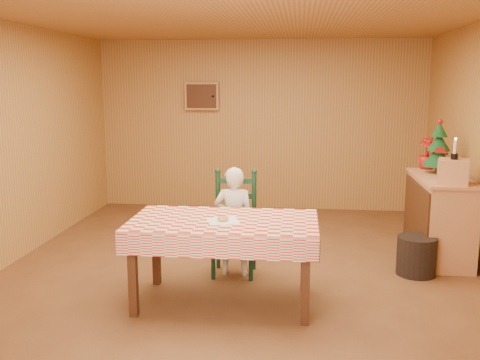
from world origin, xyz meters
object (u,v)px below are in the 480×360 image
seated_child (234,221)px  shelf_unit (439,217)px  ladder_chair (235,225)px  crate (453,171)px  storage_bin (417,256)px  dining_table (224,229)px  christmas_tree (438,149)px

seated_child → shelf_unit: bearing=-160.4°
ladder_chair → shelf_unit: (2.22, 0.73, -0.04)m
crate → seated_child: bearing=-170.0°
shelf_unit → crate: crate is taller
crate → storage_bin: bearing=-151.6°
dining_table → shelf_unit: 2.70m
dining_table → christmas_tree: 2.89m
storage_bin → dining_table: bearing=-153.6°
crate → christmas_tree: 0.67m
shelf_unit → christmas_tree: bearing=88.0°
ladder_chair → christmas_tree: size_ratio=1.74×
ladder_chair → crate: (2.23, 0.33, 0.55)m
dining_table → seated_child: seated_child is taller
crate → storage_bin: crate is taller
dining_table → shelf_unit: shelf_unit is taller
ladder_chair → storage_bin: (1.87, 0.14, -0.30)m
crate → storage_bin: (-0.36, -0.19, -0.85)m
seated_child → shelf_unit: 2.36m
storage_bin → shelf_unit: bearing=59.5°
dining_table → ladder_chair: bearing=90.0°
shelf_unit → crate: bearing=-88.8°
ladder_chair → seated_child: seated_child is taller
christmas_tree → storage_bin: christmas_tree is taller
dining_table → seated_child: size_ratio=1.47×
ladder_chair → storage_bin: ladder_chair is taller
dining_table → shelf_unit: size_ratio=1.34×
dining_table → crate: bearing=26.7°
christmas_tree → storage_bin: (-0.36, -0.84, -1.01)m
dining_table → shelf_unit: (2.22, 1.52, -0.22)m
shelf_unit → crate: 0.71m
dining_table → storage_bin: bearing=26.4°
seated_child → ladder_chair: bearing=-90.0°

